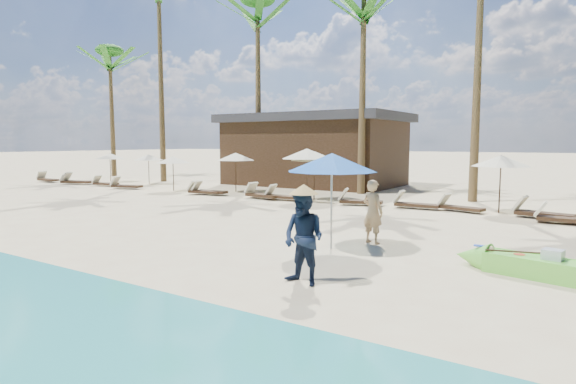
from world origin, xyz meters
The scene contains 32 objects.
ground centered at (0.00, 0.00, 0.00)m, with size 240.00×240.00×0.00m, color beige.
wet_sand_strip centered at (0.00, -5.00, 0.00)m, with size 240.00×4.50×0.01m, color tan.
green_canoe centered at (6.56, 2.05, 0.22)m, with size 5.13×1.30×0.66m.
tourist centered at (1.93, 3.38, 0.83)m, with size 0.61×0.40×1.66m, color tan.
vendor_green centered at (2.32, -0.73, 0.88)m, with size 0.85×0.66×1.75m, color #15203A.
blue_umbrella centered at (1.35, 2.19, 2.14)m, with size 2.20×2.20×2.37m.
resort_parasol_0 centered at (-20.11, 11.82, 1.70)m, with size 1.83×1.83×1.89m.
lounger_0_left centered at (-23.65, 9.54, 0.21)m, with size 1.84×0.60×0.62m.
lounger_0_right centered at (-20.66, 9.38, 0.19)m, with size 1.70×1.03×0.55m.
resort_parasol_1 centered at (-16.73, 12.10, 1.67)m, with size 1.80×1.80×1.86m.
lounger_1_left centered at (-20.40, 9.51, 0.22)m, with size 2.04×1.16×0.66m.
lounger_1_right centered at (-17.94, 9.74, 0.19)m, with size 1.75×0.77×0.57m.
resort_parasol_2 centered at (-12.38, 10.01, 1.68)m, with size 1.81×1.81×1.87m.
lounger_2_left centered at (-15.52, 9.32, 0.21)m, with size 1.90×1.03×0.62m.
resort_parasol_3 centered at (-9.26, 11.47, 1.86)m, with size 2.00×2.00×2.06m.
lounger_3_left centered at (-9.74, 9.50, 0.21)m, with size 1.89×0.87×0.62m.
lounger_3_right centered at (-9.53, 9.58, 0.21)m, with size 1.90×0.91×0.62m.
resort_parasol_4 centered at (-4.08, 10.09, 2.11)m, with size 2.27×2.27×2.34m.
lounger_4_left centered at (-6.34, 9.72, 0.22)m, with size 1.99×0.89×0.65m.
lounger_4_right centered at (-5.17, 9.79, 0.21)m, with size 1.84×0.64×0.62m.
resort_parasol_5 centered at (-4.00, 10.59, 2.00)m, with size 2.15×2.15×2.22m.
lounger_5_left centered at (-1.56, 10.03, 0.21)m, with size 1.90×1.03×0.62m.
resort_parasol_6 centered at (3.75, 10.91, 1.94)m, with size 2.09×2.09×2.15m.
lounger_6_left centered at (0.72, 10.35, 0.21)m, with size 1.84×0.65×0.62m.
lounger_6_right centered at (2.40, 10.49, 0.19)m, with size 1.79×0.88×0.58m.
lounger_7_left centered at (5.19, 10.28, 0.22)m, with size 2.01×0.91×0.66m.
lounger_7_right centered at (5.90, 9.45, 0.21)m, with size 1.86×0.67×0.62m.
palm_0 centered at (-24.62, 15.48, 8.11)m, with size 2.08×2.08×9.90m.
palm_1 centered at (-17.59, 14.06, 10.82)m, with size 2.08×2.08×13.60m.
palm_2 centered at (-10.45, 15.08, 9.18)m, with size 2.08×2.08×11.33m.
palm_3 centered at (-3.36, 14.27, 8.58)m, with size 2.08×2.08×10.52m.
pavilion_west centered at (-8.00, 17.50, 2.19)m, with size 10.80×6.60×4.30m.
Camera 1 is at (6.85, -8.20, 2.65)m, focal length 30.00 mm.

